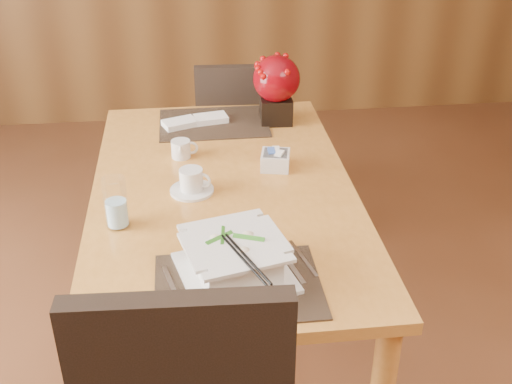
{
  "coord_description": "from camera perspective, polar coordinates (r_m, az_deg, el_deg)",
  "views": [
    {
      "loc": [
        -0.11,
        -1.32,
        1.84
      ],
      "look_at": [
        0.08,
        0.35,
        0.87
      ],
      "focal_mm": 45.0,
      "sensor_mm": 36.0,
      "label": 1
    }
  ],
  "objects": [
    {
      "name": "soup_setting",
      "position": [
        1.76,
        -1.91,
        -5.98
      ],
      "size": [
        0.35,
        0.35,
        0.12
      ],
      "rotation": [
        0.0,
        0.0,
        0.24
      ],
      "color": "silver",
      "rests_on": "dining_table"
    },
    {
      "name": "sugar_caddy",
      "position": [
        2.33,
        1.73,
        2.84
      ],
      "size": [
        0.12,
        0.12,
        0.06
      ],
      "primitive_type": "cube",
      "rotation": [
        0.0,
        0.0,
        -0.21
      ],
      "color": "silver",
      "rests_on": "dining_table"
    },
    {
      "name": "placemat_far",
      "position": [
        2.7,
        -3.78,
        6.14
      ],
      "size": [
        0.45,
        0.33,
        0.01
      ],
      "primitive_type": "cube",
      "color": "black",
      "rests_on": "dining_table"
    },
    {
      "name": "far_chair",
      "position": [
        3.11,
        -1.35,
        4.75
      ],
      "size": [
        0.45,
        0.46,
        0.92
      ],
      "rotation": [
        0.0,
        0.0,
        3.09
      ],
      "color": "black",
      "rests_on": "ground"
    },
    {
      "name": "napkins_far",
      "position": [
        2.7,
        -5.21,
        6.35
      ],
      "size": [
        0.28,
        0.16,
        0.02
      ],
      "primitive_type": null,
      "rotation": [
        0.0,
        0.0,
        0.26
      ],
      "color": "white",
      "rests_on": "dining_table"
    },
    {
      "name": "creamer_jug",
      "position": [
        2.42,
        -6.7,
        3.81
      ],
      "size": [
        0.1,
        0.1,
        0.07
      ],
      "primitive_type": null,
      "rotation": [
        0.0,
        0.0,
        -0.03
      ],
      "color": "silver",
      "rests_on": "dining_table"
    },
    {
      "name": "coffee_cup",
      "position": [
        2.18,
        -5.76,
        0.87
      ],
      "size": [
        0.15,
        0.15,
        0.08
      ],
      "rotation": [
        0.0,
        0.0,
        -0.41
      ],
      "color": "silver",
      "rests_on": "dining_table"
    },
    {
      "name": "water_glass",
      "position": [
        2.01,
        -12.36,
        -0.94
      ],
      "size": [
        0.07,
        0.07,
        0.17
      ],
      "primitive_type": "cylinder",
      "rotation": [
        0.0,
        0.0,
        0.01
      ],
      "color": "white",
      "rests_on": "dining_table"
    },
    {
      "name": "dining_table",
      "position": [
        2.26,
        -2.86,
        -1.75
      ],
      "size": [
        0.9,
        1.5,
        0.75
      ],
      "color": "#CD8739",
      "rests_on": "ground"
    },
    {
      "name": "bread_plate",
      "position": [
        1.7,
        -14.03,
        -10.76
      ],
      "size": [
        0.14,
        0.14,
        0.01
      ],
      "primitive_type": "cube",
      "rotation": [
        0.0,
        0.0,
        0.05
      ],
      "color": "silver",
      "rests_on": "dining_table"
    },
    {
      "name": "placemat_near",
      "position": [
        1.76,
        -1.59,
        -8.34
      ],
      "size": [
        0.45,
        0.33,
        0.01
      ],
      "primitive_type": "cube",
      "color": "black",
      "rests_on": "dining_table"
    },
    {
      "name": "berry_decor",
      "position": [
        2.66,
        1.83,
        9.49
      ],
      "size": [
        0.19,
        0.19,
        0.29
      ],
      "rotation": [
        0.0,
        0.0,
        -0.05
      ],
      "color": "black",
      "rests_on": "dining_table"
    }
  ]
}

